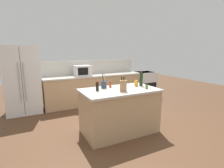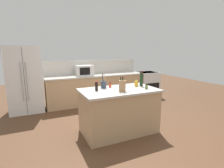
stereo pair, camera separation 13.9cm
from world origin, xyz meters
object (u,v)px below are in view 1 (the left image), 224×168
object	(u,v)px
utensil_crock	(104,84)
soy_sauce_bottle	(97,86)
honey_jar	(136,83)
spice_jar_paprika	(110,85)
hot_sauce_bottle	(122,83)
wine_bottle	(141,79)
refrigerator	(22,80)
range_oven	(144,84)
spice_jar_oregano	(147,86)
microwave	(83,71)
knife_block	(123,86)

from	to	relation	value
utensil_crock	soy_sauce_bottle	size ratio (longest dim) A/B	1.65
honey_jar	spice_jar_paprika	bearing A→B (deg)	164.74
hot_sauce_bottle	wine_bottle	distance (m)	0.46
refrigerator	wine_bottle	bearing A→B (deg)	-41.74
refrigerator	wine_bottle	xyz separation A→B (m)	(2.42, -2.16, 0.17)
honey_jar	wine_bottle	world-z (taller)	wine_bottle
soy_sauce_bottle	range_oven	bearing A→B (deg)	36.95
range_oven	utensil_crock	size ratio (longest dim) A/B	2.87
hot_sauce_bottle	range_oven	bearing A→B (deg)	42.48
utensil_crock	spice_jar_oregano	bearing A→B (deg)	-31.52
microwave	honey_jar	bearing A→B (deg)	-74.48
spice_jar_oregano	hot_sauce_bottle	bearing A→B (deg)	129.04
soy_sauce_bottle	wine_bottle	bearing A→B (deg)	0.28
range_oven	spice_jar_oregano	distance (m)	3.06
knife_block	spice_jar_paprika	distance (m)	0.46
hot_sauce_bottle	spice_jar_oregano	world-z (taller)	hot_sauce_bottle
hot_sauce_bottle	honey_jar	bearing A→B (deg)	-20.57
honey_jar	microwave	bearing A→B (deg)	105.52
knife_block	utensil_crock	xyz separation A→B (m)	(-0.22, 0.45, -0.03)
range_oven	spice_jar_oregano	xyz separation A→B (m)	(-1.81, -2.42, 0.52)
microwave	hot_sauce_bottle	distance (m)	2.00
hot_sauce_bottle	spice_jar_oregano	xyz separation A→B (m)	(0.35, -0.44, -0.03)
knife_block	spice_jar_paprika	world-z (taller)	knife_block
microwave	honey_jar	xyz separation A→B (m)	(0.58, -2.10, -0.10)
honey_jar	spice_jar_oregano	bearing A→B (deg)	-81.93
refrigerator	honey_jar	xyz separation A→B (m)	(2.30, -2.15, 0.07)
utensil_crock	refrigerator	bearing A→B (deg)	128.19
range_oven	hot_sauce_bottle	distance (m)	2.98
knife_block	wine_bottle	bearing A→B (deg)	52.93
hot_sauce_bottle	spice_jar_paprika	bearing A→B (deg)	171.19
hot_sauce_bottle	soy_sauce_bottle	xyz separation A→B (m)	(-0.65, -0.13, 0.01)
microwave	utensil_crock	world-z (taller)	microwave
knife_block	refrigerator	bearing A→B (deg)	155.57
knife_block	soy_sauce_bottle	world-z (taller)	knife_block
hot_sauce_bottle	honey_jar	distance (m)	0.33
microwave	spice_jar_oregano	size ratio (longest dim) A/B	4.85
refrigerator	honey_jar	world-z (taller)	refrigerator
wine_bottle	soy_sauce_bottle	bearing A→B (deg)	-179.72
wine_bottle	soy_sauce_bottle	size ratio (longest dim) A/B	1.75
microwave	spice_jar_oregano	bearing A→B (deg)	-75.44
hot_sauce_bottle	wine_bottle	xyz separation A→B (m)	(0.43, -0.13, 0.08)
spice_jar_oregano	soy_sauce_bottle	distance (m)	1.05
honey_jar	soy_sauce_bottle	bearing A→B (deg)	-178.95
hot_sauce_bottle	honey_jar	world-z (taller)	hot_sauce_bottle
refrigerator	knife_block	xyz separation A→B (m)	(1.78, -2.44, 0.12)
refrigerator	range_oven	xyz separation A→B (m)	(4.15, -0.05, -0.46)
utensil_crock	spice_jar_paprika	distance (m)	0.16
range_oven	soy_sauce_bottle	distance (m)	3.56
range_oven	utensil_crock	bearing A→B (deg)	-143.13
range_oven	microwave	xyz separation A→B (m)	(-2.44, 0.00, 0.64)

